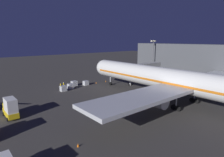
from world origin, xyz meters
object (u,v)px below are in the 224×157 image
(traffic_cone_nose_starboard, at_px, (96,83))
(traffic_cone_wingtip_svc_side, at_px, (78,145))
(traffic_cone_nose_port, at_px, (106,81))
(ground_crew_marshaller_fwd, at_px, (61,86))
(catering_truck, at_px, (10,108))
(ground_crew_by_belt_loader, at_px, (64,84))
(apron_floodlight_mast, at_px, (153,55))
(airliner_at_gate, at_px, (186,83))
(baggage_container_mid_row, at_px, (86,83))
(baggage_container_spare, at_px, (63,89))
(baggage_container_far_row, at_px, (74,83))
(jet_bridge, at_px, (140,68))
(baggage_container_near_belt, at_px, (71,86))

(traffic_cone_nose_starboard, bearing_deg, traffic_cone_wingtip_svc_side, 51.04)
(traffic_cone_nose_port, bearing_deg, ground_crew_marshaller_fwd, -3.98)
(catering_truck, bearing_deg, ground_crew_marshaller_fwd, -139.53)
(ground_crew_by_belt_loader, bearing_deg, apron_floodlight_mast, 171.22)
(airliner_at_gate, distance_m, baggage_container_mid_row, 34.96)
(traffic_cone_nose_port, bearing_deg, baggage_container_spare, 6.98)
(baggage_container_far_row, xyz_separation_m, baggage_container_spare, (6.13, 4.24, 0.00))
(catering_truck, bearing_deg, baggage_container_spare, -145.35)
(jet_bridge, relative_size, traffic_cone_nose_starboard, 33.05)
(airliner_at_gate, relative_size, ground_crew_by_belt_loader, 42.14)
(airliner_at_gate, bearing_deg, apron_floodlight_mast, -130.11)
(baggage_container_mid_row, distance_m, ground_crew_by_belt_loader, 7.64)
(baggage_container_near_belt, distance_m, traffic_cone_wingtip_svc_side, 35.68)
(airliner_at_gate, distance_m, traffic_cone_nose_port, 34.38)
(airliner_at_gate, xyz_separation_m, baggage_container_far_row, (10.22, -35.83, -4.94))
(ground_crew_marshaller_fwd, bearing_deg, baggage_container_spare, 77.52)
(airliner_at_gate, xyz_separation_m, ground_crew_by_belt_loader, (13.90, -36.36, -4.87))
(baggage_container_far_row, height_order, traffic_cone_nose_port, baggage_container_far_row)
(baggage_container_near_belt, distance_m, traffic_cone_nose_port, 15.48)
(baggage_container_near_belt, xyz_separation_m, traffic_cone_wingtip_svc_side, (15.74, 32.01, -0.57))
(apron_floodlight_mast, height_order, baggage_container_spare, apron_floodlight_mast)
(baggage_container_far_row, bearing_deg, ground_crew_by_belt_loader, -8.10)
(baggage_container_far_row, relative_size, traffic_cone_nose_starboard, 3.31)
(baggage_container_mid_row, bearing_deg, catering_truck, 28.01)
(baggage_container_near_belt, xyz_separation_m, baggage_container_far_row, (-3.01, -3.05, -0.00))
(baggage_container_mid_row, height_order, ground_crew_by_belt_loader, ground_crew_by_belt_loader)
(ground_crew_by_belt_loader, bearing_deg, airliner_at_gate, 110.93)
(ground_crew_by_belt_loader, bearing_deg, baggage_container_mid_row, 161.68)
(baggage_container_spare, bearing_deg, ground_crew_by_belt_loader, -117.23)
(baggage_container_near_belt, height_order, ground_crew_marshaller_fwd, ground_crew_marshaller_fwd)
(jet_bridge, height_order, apron_floodlight_mast, apron_floodlight_mast)
(jet_bridge, bearing_deg, traffic_cone_wingtip_svc_side, 30.34)
(ground_crew_by_belt_loader, height_order, traffic_cone_nose_port, ground_crew_by_belt_loader)
(traffic_cone_nose_starboard, distance_m, traffic_cone_wingtip_svc_side, 42.57)
(baggage_container_mid_row, height_order, traffic_cone_nose_starboard, baggage_container_mid_row)
(jet_bridge, relative_size, apron_floodlight_mast, 1.17)
(airliner_at_gate, xyz_separation_m, jet_bridge, (-10.02, -23.59, 0.09))
(ground_crew_by_belt_loader, relative_size, traffic_cone_nose_port, 3.02)
(baggage_container_far_row, relative_size, ground_crew_marshaller_fwd, 1.05)
(airliner_at_gate, bearing_deg, ground_crew_by_belt_loader, -69.07)
(catering_truck, bearing_deg, traffic_cone_wingtip_svc_side, 104.88)
(baggage_container_spare, bearing_deg, traffic_cone_nose_starboard, -170.88)
(baggage_container_far_row, bearing_deg, ground_crew_marshaller_fwd, 7.75)
(jet_bridge, xyz_separation_m, ground_crew_by_belt_loader, (23.92, -12.77, -4.97))
(airliner_at_gate, relative_size, baggage_container_mid_row, 41.18)
(airliner_at_gate, height_order, baggage_container_spare, airliner_at_gate)
(airliner_at_gate, xyz_separation_m, traffic_cone_nose_starboard, (2.20, -33.87, -5.51))
(airliner_at_gate, distance_m, ground_crew_by_belt_loader, 39.23)
(baggage_container_spare, bearing_deg, airliner_at_gate, 117.37)
(ground_crew_by_belt_loader, bearing_deg, jet_bridge, 151.90)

